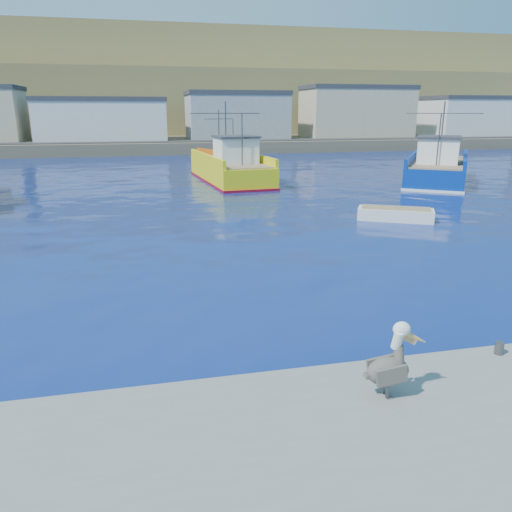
# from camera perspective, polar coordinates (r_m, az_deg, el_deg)

# --- Properties ---
(ground) EXTENTS (260.00, 260.00, 0.00)m
(ground) POSITION_cam_1_polar(r_m,az_deg,el_deg) (14.47, 7.74, -7.93)
(ground) COLOR #071953
(ground) RESTS_ON ground
(dock_bollards) EXTENTS (36.20, 0.20, 0.30)m
(dock_bollards) POSITION_cam_1_polar(r_m,az_deg,el_deg) (11.66, 16.58, -11.22)
(dock_bollards) COLOR #4C4C4C
(dock_bollards) RESTS_ON dock
(far_shore) EXTENTS (200.00, 81.00, 24.00)m
(far_shore) POSITION_cam_1_polar(r_m,az_deg,el_deg) (121.66, -11.00, 17.51)
(far_shore) COLOR brown
(far_shore) RESTS_ON ground
(trawler_yellow_b) EXTENTS (6.09, 13.22, 6.72)m
(trawler_yellow_b) POSITION_cam_1_polar(r_m,az_deg,el_deg) (43.35, -2.89, 9.99)
(trawler_yellow_b) COLOR yellow
(trawler_yellow_b) RESTS_ON ground
(trawler_blue) EXTENTS (11.03, 13.15, 6.72)m
(trawler_blue) POSITION_cam_1_polar(r_m,az_deg,el_deg) (45.60, 20.04, 9.35)
(trawler_blue) COLOR navy
(trawler_blue) RESTS_ON ground
(boat_orange) EXTENTS (5.38, 7.79, 5.95)m
(boat_orange) POSITION_cam_1_polar(r_m,az_deg,el_deg) (57.69, -3.67, 11.41)
(boat_orange) COLOR #DD5809
(boat_orange) RESTS_ON ground
(skiff_mid) EXTENTS (4.25, 3.18, 0.88)m
(skiff_mid) POSITION_cam_1_polar(r_m,az_deg,el_deg) (28.91, 15.63, 4.51)
(skiff_mid) COLOR silver
(skiff_mid) RESTS_ON ground
(pelican) EXTENTS (1.26, 0.54, 1.55)m
(pelican) POSITION_cam_1_polar(r_m,az_deg,el_deg) (10.23, 15.12, -11.93)
(pelican) COLOR #595451
(pelican) RESTS_ON dock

